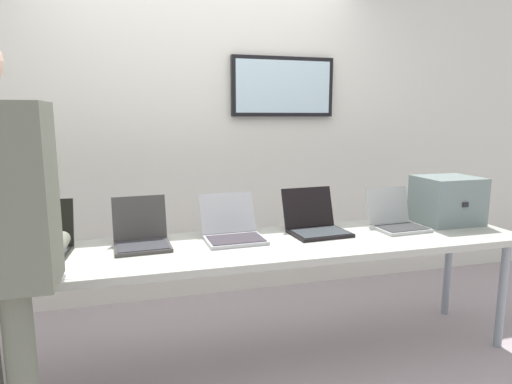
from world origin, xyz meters
TOP-DOWN VIEW (x-y plane):
  - ground at (0.00, 0.00)m, footprint 8.00×8.00m
  - back_wall at (0.01, 1.13)m, footprint 8.00×0.11m
  - workbench at (0.00, 0.00)m, footprint 3.57×0.70m
  - equipment_box at (1.54, 0.13)m, footprint 0.39×0.35m
  - laptop_station_1 at (-1.01, 0.12)m, footprint 0.34×0.35m
  - laptop_station_2 at (-0.49, 0.13)m, footprint 0.32×0.33m
  - laptop_station_3 at (0.03, 0.14)m, footprint 0.35×0.38m
  - laptop_station_4 at (0.57, 0.14)m, footprint 0.37×0.36m
  - laptop_station_5 at (1.12, 0.10)m, footprint 0.33×0.32m
  - paper_sheet at (-0.77, -0.17)m, footprint 0.23×0.31m

SIDE VIEW (x-z plane):
  - ground at x=0.00m, z-range -0.04..0.00m
  - workbench at x=0.00m, z-range 0.32..1.06m
  - paper_sheet at x=-0.77m, z-range 0.74..0.74m
  - laptop_station_3 at x=0.03m, z-range 0.67..0.92m
  - laptop_station_5 at x=1.12m, z-range 0.67..0.92m
  - laptop_station_4 at x=0.57m, z-range 0.66..0.93m
  - laptop_station_2 at x=-0.49m, z-range 0.66..0.93m
  - laptop_station_1 at x=-1.01m, z-range 0.66..0.94m
  - equipment_box at x=1.54m, z-range 0.74..1.05m
  - back_wall at x=0.01m, z-range 0.01..2.57m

